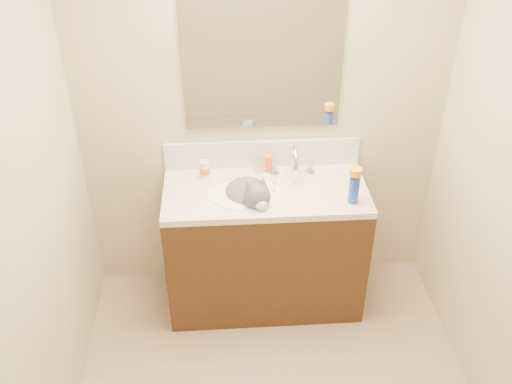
{
  "coord_description": "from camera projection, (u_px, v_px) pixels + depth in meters",
  "views": [
    {
      "loc": [
        -0.24,
        -1.79,
        2.72
      ],
      "look_at": [
        -0.06,
        0.92,
        0.88
      ],
      "focal_mm": 40.0,
      "sensor_mm": 36.0,
      "label": 1
    }
  ],
  "objects": [
    {
      "name": "spray_cap",
      "position": [
        356.0,
        172.0,
        3.12
      ],
      "size": [
        0.08,
        0.08,
        0.04
      ],
      "primitive_type": "cylinder",
      "rotation": [
        0.0,
        0.0,
        -0.2
      ],
      "color": "gold",
      "rests_on": "spray_can"
    },
    {
      "name": "room_shell",
      "position": [
        288.0,
        195.0,
        2.18
      ],
      "size": [
        2.24,
        2.54,
        2.52
      ],
      "color": "#BEAE8D",
      "rests_on": "ground"
    },
    {
      "name": "toothbrush",
      "position": [
        274.0,
        184.0,
        3.38
      ],
      "size": [
        0.03,
        0.15,
        0.01
      ],
      "primitive_type": "cube",
      "rotation": [
        0.0,
        0.0,
        -0.11
      ],
      "color": "silver",
      "rests_on": "counter_slab"
    },
    {
      "name": "spray_can",
      "position": [
        354.0,
        190.0,
        3.19
      ],
      "size": [
        0.07,
        0.07,
        0.16
      ],
      "primitive_type": "cylinder",
      "rotation": [
        0.0,
        0.0,
        -0.2
      ],
      "color": "blue",
      "rests_on": "counter_slab"
    },
    {
      "name": "counter_slab",
      "position": [
        266.0,
        193.0,
        3.35
      ],
      "size": [
        1.2,
        0.55,
        0.04
      ],
      "primitive_type": "cube",
      "color": "beige",
      "rests_on": "vanity_cabinet"
    },
    {
      "name": "mirror",
      "position": [
        263.0,
        62.0,
        3.17
      ],
      "size": [
        0.9,
        0.02,
        0.8
      ],
      "primitive_type": "cube",
      "color": "white",
      "rests_on": "room_shell"
    },
    {
      "name": "pill_label",
      "position": [
        205.0,
        170.0,
        3.43
      ],
      "size": [
        0.08,
        0.08,
        0.04
      ],
      "primitive_type": "cylinder",
      "rotation": [
        0.0,
        0.0,
        -0.39
      ],
      "color": "#E95226",
      "rests_on": "pill_bottle"
    },
    {
      "name": "silver_jar",
      "position": [
        259.0,
        168.0,
        3.49
      ],
      "size": [
        0.06,
        0.06,
        0.05
      ],
      "primitive_type": "cylinder",
      "rotation": [
        0.0,
        0.0,
        -0.25
      ],
      "color": "#B7B7BC",
      "rests_on": "counter_slab"
    },
    {
      "name": "cat",
      "position": [
        249.0,
        197.0,
        3.32
      ],
      "size": [
        0.4,
        0.44,
        0.32
      ],
      "rotation": [
        0.0,
        0.0,
        0.33
      ],
      "color": "#504E50",
      "rests_on": "basin"
    },
    {
      "name": "basin",
      "position": [
        246.0,
        203.0,
        3.34
      ],
      "size": [
        0.45,
        0.36,
        0.14
      ],
      "primitive_type": "ellipsoid",
      "color": "white",
      "rests_on": "vanity_cabinet"
    },
    {
      "name": "vanity_cabinet",
      "position": [
        265.0,
        249.0,
        3.59
      ],
      "size": [
        1.2,
        0.55,
        0.82
      ],
      "primitive_type": "cube",
      "color": "#392110",
      "rests_on": "ground"
    },
    {
      "name": "faucet",
      "position": [
        294.0,
        164.0,
        3.41
      ],
      "size": [
        0.28,
        0.2,
        0.21
      ],
      "color": "silver",
      "rests_on": "counter_slab"
    },
    {
      "name": "backsplash",
      "position": [
        262.0,
        154.0,
        3.5
      ],
      "size": [
        1.2,
        0.02,
        0.18
      ],
      "primitive_type": "cube",
      "color": "silver",
      "rests_on": "counter_slab"
    },
    {
      "name": "amber_bottle",
      "position": [
        269.0,
        164.0,
        3.47
      ],
      "size": [
        0.05,
        0.05,
        0.11
      ],
      "primitive_type": "cylinder",
      "rotation": [
        0.0,
        0.0,
        0.17
      ],
      "color": "#ED591B",
      "rests_on": "counter_slab"
    },
    {
      "name": "pill_bottle",
      "position": [
        205.0,
        169.0,
        3.42
      ],
      "size": [
        0.08,
        0.08,
        0.11
      ],
      "primitive_type": "cylinder",
      "rotation": [
        0.0,
        0.0,
        -0.39
      ],
      "color": "silver",
      "rests_on": "counter_slab"
    },
    {
      "name": "toothbrush_head",
      "position": [
        274.0,
        183.0,
        3.38
      ],
      "size": [
        0.02,
        0.03,
        0.02
      ],
      "primitive_type": "cube",
      "rotation": [
        0.0,
        0.0,
        -0.11
      ],
      "color": "#598ABF",
      "rests_on": "counter_slab"
    }
  ]
}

